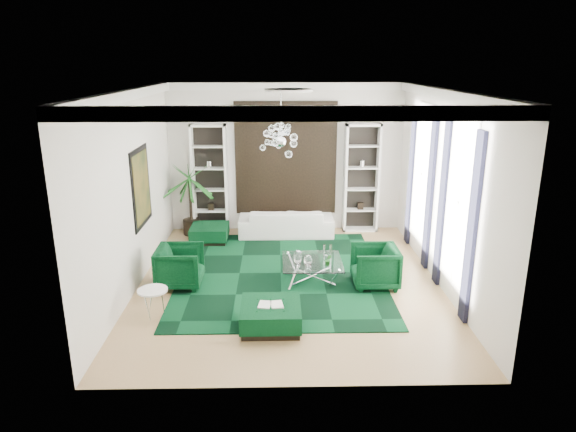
{
  "coord_description": "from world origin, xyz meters",
  "views": [
    {
      "loc": [
        -0.23,
        -9.56,
        4.29
      ],
      "look_at": [
        -0.01,
        0.5,
        1.25
      ],
      "focal_mm": 32.0,
      "sensor_mm": 36.0,
      "label": 1
    }
  ],
  "objects_px": {
    "side_table": "(154,303)",
    "armchair_right": "(375,266)",
    "armchair_left": "(180,266)",
    "palm": "(190,189)",
    "sofa": "(286,222)",
    "coffee_table": "(312,270)",
    "ottoman_side": "(210,234)",
    "ottoman_front": "(271,316)"
  },
  "relations": [
    {
      "from": "armchair_left",
      "to": "palm",
      "type": "xyz_separation_m",
      "value": [
        -0.28,
        3.18,
        0.79
      ]
    },
    {
      "from": "armchair_right",
      "to": "palm",
      "type": "bearing_deg",
      "value": -128.31
    },
    {
      "from": "sofa",
      "to": "ottoman_side",
      "type": "xyz_separation_m",
      "value": [
        -1.9,
        -0.43,
        -0.15
      ]
    },
    {
      "from": "ottoman_front",
      "to": "coffee_table",
      "type": "bearing_deg",
      "value": 66.84
    },
    {
      "from": "armchair_right",
      "to": "ottoman_side",
      "type": "relative_size",
      "value": 0.99
    },
    {
      "from": "armchair_left",
      "to": "side_table",
      "type": "distance_m",
      "value": 1.33
    },
    {
      "from": "sofa",
      "to": "coffee_table",
      "type": "height_order",
      "value": "sofa"
    },
    {
      "from": "armchair_right",
      "to": "ottoman_front",
      "type": "bearing_deg",
      "value": -51.47
    },
    {
      "from": "coffee_table",
      "to": "ottoman_front",
      "type": "xyz_separation_m",
      "value": [
        -0.82,
        -1.92,
        -0.01
      ]
    },
    {
      "from": "ottoman_front",
      "to": "side_table",
      "type": "xyz_separation_m",
      "value": [
        -2.05,
        0.41,
        0.05
      ]
    },
    {
      "from": "coffee_table",
      "to": "ottoman_side",
      "type": "height_order",
      "value": "coffee_table"
    },
    {
      "from": "sofa",
      "to": "palm",
      "type": "bearing_deg",
      "value": -3.17
    },
    {
      "from": "armchair_right",
      "to": "side_table",
      "type": "distance_m",
      "value": 4.27
    },
    {
      "from": "sofa",
      "to": "armchair_left",
      "type": "bearing_deg",
      "value": 54.72
    },
    {
      "from": "side_table",
      "to": "coffee_table",
      "type": "bearing_deg",
      "value": 27.79
    },
    {
      "from": "ottoman_side",
      "to": "side_table",
      "type": "relative_size",
      "value": 1.73
    },
    {
      "from": "ottoman_side",
      "to": "side_table",
      "type": "height_order",
      "value": "side_table"
    },
    {
      "from": "side_table",
      "to": "armchair_left",
      "type": "bearing_deg",
      "value": 79.77
    },
    {
      "from": "ottoman_front",
      "to": "sofa",
      "type": "bearing_deg",
      "value": 85.86
    },
    {
      "from": "coffee_table",
      "to": "ottoman_side",
      "type": "xyz_separation_m",
      "value": [
        -2.38,
        2.41,
        -0.01
      ]
    },
    {
      "from": "ottoman_front",
      "to": "side_table",
      "type": "distance_m",
      "value": 2.09
    },
    {
      "from": "armchair_left",
      "to": "armchair_right",
      "type": "height_order",
      "value": "same"
    },
    {
      "from": "ottoman_side",
      "to": "side_table",
      "type": "distance_m",
      "value": 3.95
    },
    {
      "from": "sofa",
      "to": "armchair_right",
      "type": "height_order",
      "value": "armchair_right"
    },
    {
      "from": "armchair_left",
      "to": "palm",
      "type": "distance_m",
      "value": 3.29
    },
    {
      "from": "sofa",
      "to": "ottoman_front",
      "type": "height_order",
      "value": "sofa"
    },
    {
      "from": "sofa",
      "to": "armchair_left",
      "type": "height_order",
      "value": "armchair_left"
    },
    {
      "from": "palm",
      "to": "ottoman_front",
      "type": "bearing_deg",
      "value": -66.87
    },
    {
      "from": "armchair_right",
      "to": "palm",
      "type": "distance_m",
      "value": 5.32
    },
    {
      "from": "sofa",
      "to": "ottoman_front",
      "type": "bearing_deg",
      "value": 85.86
    },
    {
      "from": "side_table",
      "to": "armchair_right",
      "type": "bearing_deg",
      "value": 16.6
    },
    {
      "from": "armchair_right",
      "to": "ottoman_front",
      "type": "distance_m",
      "value": 2.62
    },
    {
      "from": "palm",
      "to": "side_table",
      "type": "bearing_deg",
      "value": -89.47
    },
    {
      "from": "sofa",
      "to": "ottoman_side",
      "type": "distance_m",
      "value": 1.96
    },
    {
      "from": "palm",
      "to": "armchair_left",
      "type": "bearing_deg",
      "value": -85.04
    },
    {
      "from": "armchair_left",
      "to": "coffee_table",
      "type": "xyz_separation_m",
      "value": [
        2.63,
        0.21,
        -0.2
      ]
    },
    {
      "from": "armchair_right",
      "to": "coffee_table",
      "type": "relative_size",
      "value": 0.75
    },
    {
      "from": "palm",
      "to": "ottoman_side",
      "type": "bearing_deg",
      "value": -46.79
    },
    {
      "from": "coffee_table",
      "to": "armchair_right",
      "type": "bearing_deg",
      "value": -13.47
    },
    {
      "from": "side_table",
      "to": "palm",
      "type": "relative_size",
      "value": 0.22
    },
    {
      "from": "armchair_left",
      "to": "side_table",
      "type": "relative_size",
      "value": 1.72
    },
    {
      "from": "sofa",
      "to": "palm",
      "type": "xyz_separation_m",
      "value": [
        -2.43,
        0.13,
        0.85
      ]
    }
  ]
}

